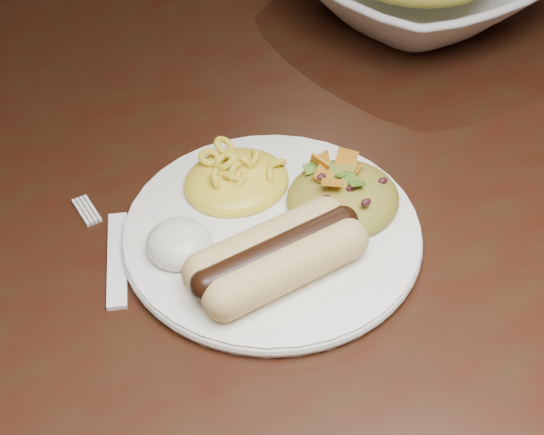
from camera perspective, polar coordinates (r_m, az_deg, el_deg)
table at (r=0.74m, az=-6.84°, el=-2.21°), size 1.60×0.90×0.75m
plate at (r=0.61m, az=0.00°, el=-1.09°), size 0.25×0.25×0.01m
hotdog at (r=0.56m, az=0.40°, el=-2.83°), size 0.12×0.07×0.03m
mac_and_cheese at (r=0.63m, az=-2.72°, el=3.63°), size 0.10×0.10×0.03m
sour_cream at (r=0.58m, az=-7.07°, el=-1.44°), size 0.07×0.07×0.03m
taco_salad at (r=0.61m, az=5.42°, el=2.09°), size 0.09×0.09×0.04m
fork at (r=0.61m, az=-11.56°, el=-3.07°), size 0.08×0.15×0.00m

